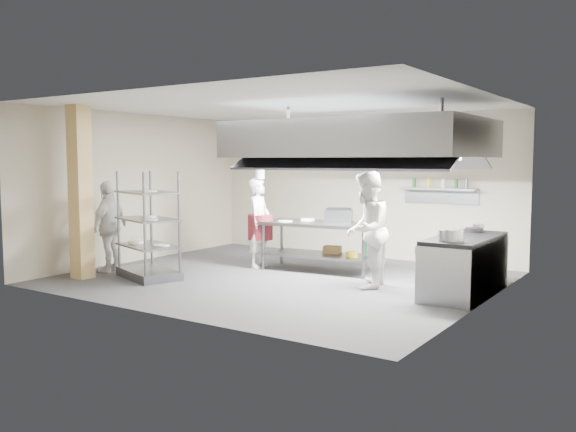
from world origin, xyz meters
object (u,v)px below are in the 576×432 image
Objects in this scene: chef_head at (259,223)px; stockpot at (454,236)px; island at (320,247)px; pass_rack at (148,225)px; cooking_range at (464,267)px; chef_plating at (110,226)px; griddle at (339,216)px; chef_line at (367,230)px.

stockpot is at bearing -116.24° from chef_head.
island is 1.27m from chef_head.
pass_rack reaches higher than stockpot.
chef_head is (-1.17, -0.31, 0.40)m from island.
island is 1.26× the size of chef_head.
chef_plating is (-6.08, -1.70, 0.42)m from cooking_range.
island is 3.91m from chef_plating.
griddle reaches higher than cooking_range.
griddle is at bearing 64.69° from pass_rack.
pass_rack is at bearing -139.75° from island.
cooking_range is 4.07m from chef_head.
chef_head is 1.02× the size of chef_plating.
stockpot is at bearing -28.82° from island.
chef_head is at bearing 117.27° from chef_plating.
chef_line reaches higher than chef_plating.
griddle is (-2.58, 0.69, 0.61)m from cooking_range.
cooking_range is 1.17× the size of chef_head.
chef_head is 0.91× the size of chef_line.
chef_plating is (-3.20, -2.20, 0.39)m from island.
chef_head is (-4.05, 0.19, 0.44)m from cooking_range.
island is at bearing 108.79° from chef_plating.
chef_line is 1.54m from griddle.
chef_plating is at bearing 119.45° from chef_head.
chef_plating reaches higher than island.
chef_head is 2.63m from chef_line.
island is at bearing 157.27° from stockpot.
cooking_range is (2.88, -0.50, -0.04)m from island.
island is 3.23m from stockpot.
chef_head is 1.56m from griddle.
chef_head is 4.22m from stockpot.
chef_head is at bearing -171.42° from island.
chef_plating is 6.55× the size of stockpot.
stockpot is at bearing 62.08° from chef_line.
island is 1.15× the size of chef_line.
pass_rack is 1.09× the size of chef_head.
chef_head reaches higher than chef_plating.
pass_rack is at bearing -160.80° from cooking_range.
chef_head reaches higher than island.
pass_rack is 5.34m from cooking_range.
chef_plating is 4.24m from griddle.
chef_plating is 3.42× the size of griddle.
stockpot is at bearing 83.25° from chef_plating.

